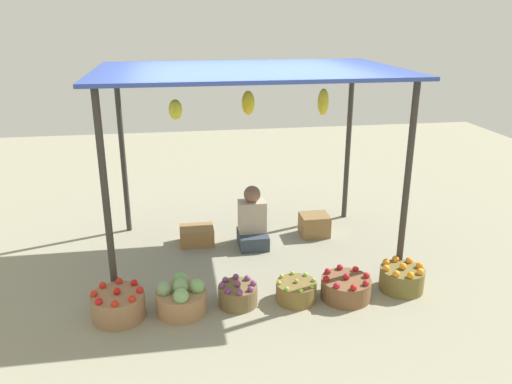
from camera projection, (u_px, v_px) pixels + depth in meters
ground_plane at (250, 252)px, 6.31m from camera, size 14.00×14.00×0.00m
market_stall_structure at (249, 85)px, 5.64m from camera, size 3.34×2.16×2.22m
vendor_person at (252, 223)px, 6.40m from camera, size 0.36×0.44×0.78m
basket_red_tomatoes at (118, 305)px, 4.91m from camera, size 0.51×0.51×0.32m
basket_cabbages at (181, 298)px, 5.00m from camera, size 0.50×0.50×0.35m
basket_purple_onions at (238, 294)px, 5.14m from camera, size 0.40×0.40×0.26m
basket_limes at (296, 291)px, 5.21m from camera, size 0.41×0.41×0.24m
basket_red_apples at (346, 288)px, 5.26m from camera, size 0.51×0.51×0.28m
basket_oranges at (402, 278)px, 5.41m from camera, size 0.46×0.46×0.31m
wooden_crate_near_vendor at (197, 235)px, 6.51m from camera, size 0.43×0.34×0.22m
wooden_crate_stacked_rear at (314, 225)px, 6.75m from camera, size 0.37×0.33×0.28m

